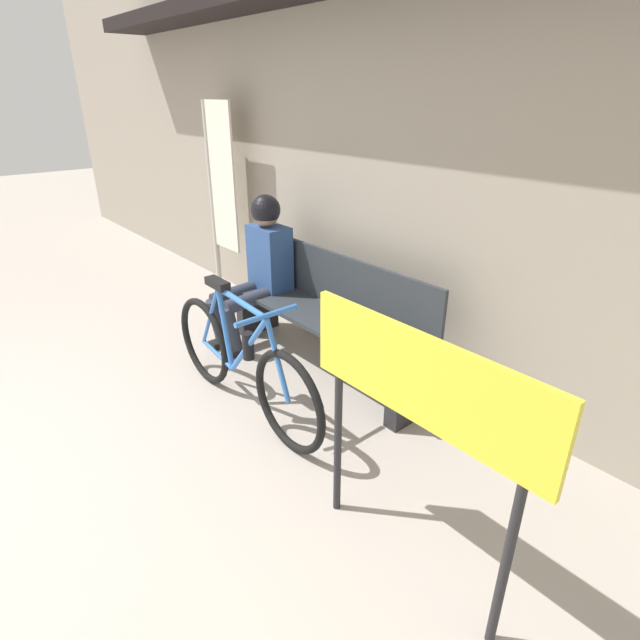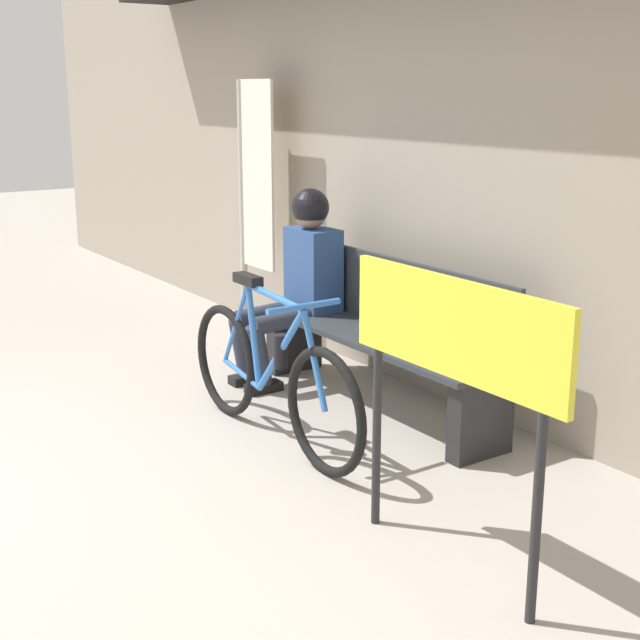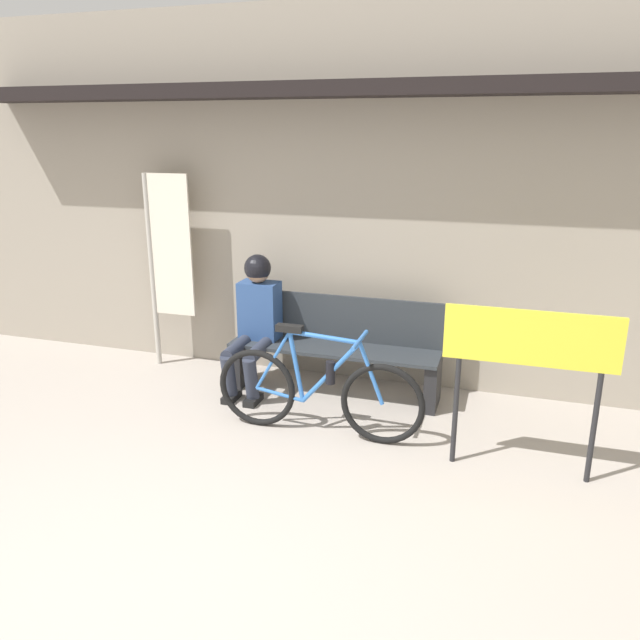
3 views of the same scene
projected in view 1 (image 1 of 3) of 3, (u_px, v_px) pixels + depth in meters
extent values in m
cube|color=#9E9384|center=(361.00, 136.00, 3.49)|extent=(12.00, 0.12, 3.20)
cube|color=#2D3338|center=(322.00, 316.00, 3.57)|extent=(1.79, 0.42, 0.03)
cube|color=#2D3338|center=(342.00, 282.00, 3.60)|extent=(1.79, 0.03, 0.40)
cube|color=#232326|center=(257.00, 308.00, 4.25)|extent=(0.10, 0.36, 0.40)
cube|color=#232326|center=(411.00, 391.00, 3.07)|extent=(0.10, 0.36, 0.40)
torus|color=black|center=(204.00, 341.00, 3.45)|extent=(0.62, 0.05, 0.62)
torus|color=black|center=(288.00, 402.00, 2.78)|extent=(0.62, 0.05, 0.62)
cylinder|color=blue|center=(241.00, 302.00, 2.89)|extent=(0.53, 0.03, 0.06)
cylinder|color=blue|center=(248.00, 346.00, 2.97)|extent=(0.45, 0.03, 0.53)
cylinder|color=blue|center=(225.00, 329.00, 3.14)|extent=(0.13, 0.03, 0.54)
cylinder|color=blue|center=(218.00, 354.00, 3.34)|extent=(0.37, 0.03, 0.08)
cylinder|color=blue|center=(210.00, 316.00, 3.26)|extent=(0.29, 0.02, 0.49)
cylinder|color=blue|center=(278.00, 361.00, 2.75)|extent=(0.20, 0.03, 0.46)
cube|color=black|center=(217.00, 283.00, 3.06)|extent=(0.20, 0.07, 0.05)
cylinder|color=blue|center=(267.00, 316.00, 2.70)|extent=(0.03, 0.40, 0.03)
cylinder|color=black|center=(248.00, 346.00, 2.97)|extent=(0.07, 0.07, 0.17)
cylinder|color=#2D3342|center=(237.00, 292.00, 3.99)|extent=(0.11, 0.45, 0.13)
cylinder|color=#2D3342|center=(218.00, 320.00, 3.95)|extent=(0.11, 0.17, 0.37)
cube|color=black|center=(223.00, 342.00, 4.05)|extent=(0.10, 0.22, 0.06)
cylinder|color=#2D3342|center=(251.00, 300.00, 3.85)|extent=(0.11, 0.45, 0.13)
cylinder|color=#2D3342|center=(231.00, 329.00, 3.81)|extent=(0.11, 0.17, 0.37)
cube|color=black|center=(236.00, 351.00, 3.92)|extent=(0.10, 0.22, 0.06)
cube|color=#2D4C84|center=(270.00, 257.00, 3.96)|extent=(0.34, 0.22, 0.50)
sphere|color=#9E7556|center=(266.00, 214.00, 3.80)|extent=(0.20, 0.20, 0.20)
sphere|color=black|center=(265.00, 210.00, 3.79)|extent=(0.23, 0.23, 0.23)
cylinder|color=#B7B2A8|center=(213.00, 204.00, 4.75)|extent=(0.05, 0.05, 1.82)
cube|color=silver|center=(223.00, 178.00, 4.49)|extent=(0.40, 0.02, 1.30)
cylinder|color=#232326|center=(338.00, 446.00, 2.33)|extent=(0.04, 0.04, 0.76)
cylinder|color=#232326|center=(505.00, 568.00, 1.73)|extent=(0.04, 0.04, 0.76)
cube|color=yellow|center=(421.00, 380.00, 1.79)|extent=(1.08, 0.03, 0.36)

